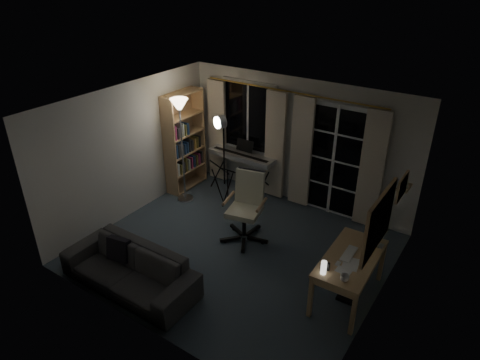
% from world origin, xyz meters
% --- Properties ---
extents(floor, '(4.50, 4.00, 0.02)m').
position_xyz_m(floor, '(0.00, 0.00, -0.01)').
color(floor, '#394653').
rests_on(floor, ground).
extents(window, '(1.20, 0.08, 1.40)m').
position_xyz_m(window, '(-1.05, 1.97, 1.50)').
color(window, white).
rests_on(window, floor).
extents(french_door, '(1.32, 0.09, 2.11)m').
position_xyz_m(french_door, '(0.75, 1.97, 1.03)').
color(french_door, white).
rests_on(french_door, floor).
extents(curtains, '(3.60, 0.07, 2.13)m').
position_xyz_m(curtains, '(-0.14, 1.88, 1.09)').
color(curtains, gold).
rests_on(curtains, floor).
extents(bookshelf, '(0.33, 0.93, 1.99)m').
position_xyz_m(bookshelf, '(-2.12, 1.23, 0.94)').
color(bookshelf, tan).
rests_on(bookshelf, floor).
extents(torchiere_lamp, '(0.34, 0.34, 2.03)m').
position_xyz_m(torchiere_lamp, '(-1.76, 0.80, 1.63)').
color(torchiere_lamp, '#B2B2B7').
rests_on(torchiere_lamp, floor).
extents(keyboard_piano, '(1.39, 0.68, 1.01)m').
position_xyz_m(keyboard_piano, '(-1.03, 1.70, 0.76)').
color(keyboard_piano, black).
rests_on(keyboard_piano, floor).
extents(studio_light, '(0.42, 0.42, 1.81)m').
position_xyz_m(studio_light, '(-1.07, 1.10, 1.45)').
color(studio_light, black).
rests_on(studio_light, floor).
extents(office_chair, '(0.81, 0.80, 1.17)m').
position_xyz_m(office_chair, '(-0.09, 0.46, 0.69)').
color(office_chair, black).
rests_on(office_chair, floor).
extents(desk, '(0.68, 1.30, 0.69)m').
position_xyz_m(desk, '(1.88, -0.02, 0.60)').
color(desk, tan).
rests_on(desk, floor).
extents(monitor, '(0.17, 0.50, 0.43)m').
position_xyz_m(monitor, '(2.08, 0.43, 0.95)').
color(monitor, silver).
rests_on(monitor, desk).
extents(desk_clutter, '(0.40, 0.79, 0.87)m').
position_xyz_m(desk_clutter, '(1.82, -0.24, 0.54)').
color(desk_clutter, white).
rests_on(desk_clutter, desk).
extents(mug, '(0.12, 0.09, 0.11)m').
position_xyz_m(mug, '(1.98, -0.52, 0.75)').
color(mug, silver).
rests_on(mug, desk).
extents(wall_mirror, '(0.04, 0.94, 0.74)m').
position_xyz_m(wall_mirror, '(2.22, -0.35, 1.55)').
color(wall_mirror, tan).
rests_on(wall_mirror, floor).
extents(framed_print, '(0.03, 0.42, 0.32)m').
position_xyz_m(framed_print, '(2.23, 0.55, 1.60)').
color(framed_print, tan).
rests_on(framed_print, floor).
extents(wall_shelf, '(0.16, 0.30, 0.18)m').
position_xyz_m(wall_shelf, '(2.16, 1.05, 1.41)').
color(wall_shelf, tan).
rests_on(wall_shelf, floor).
extents(sofa, '(2.05, 0.62, 0.80)m').
position_xyz_m(sofa, '(-0.77, -1.55, 0.40)').
color(sofa, '#2D2D30').
rests_on(sofa, floor).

